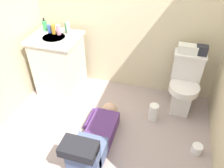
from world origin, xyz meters
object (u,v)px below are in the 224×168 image
object	(u,v)px
toilet	(184,84)
bottle_blue	(50,29)
faucet	(59,28)
bottle_pink	(58,30)
bottle_amber	(53,29)
person_plumber	(95,138)
tissue_box	(188,49)
toiletry_bag	(202,50)
toilet_paper_roll	(197,149)
paper_towel_roll	(153,112)
bottle_green	(67,27)
vanity_cabinet	(59,64)
bottle_clear	(68,29)
soap_dispenser	(45,26)

from	to	relation	value
toilet	bottle_blue	world-z (taller)	bottle_blue
faucet	toilet	bearing A→B (deg)	-2.05
toilet	bottle_pink	size ratio (longest dim) A/B	6.24
bottle_amber	person_plumber	bearing A→B (deg)	-47.40
toilet	bottle_amber	world-z (taller)	bottle_amber
faucet	tissue_box	bearing A→B (deg)	1.16
toiletry_bag	bottle_blue	world-z (taller)	bottle_blue
toilet_paper_roll	paper_towel_roll	bearing A→B (deg)	145.71
bottle_pink	bottle_green	bearing A→B (deg)	48.82
vanity_cabinet	person_plumber	distance (m)	1.19
bottle_amber	bottle_clear	distance (m)	0.20
bottle_pink	paper_towel_roll	distance (m)	1.54
toilet	bottle_pink	world-z (taller)	bottle_pink
toilet	person_plumber	world-z (taller)	toilet
toiletry_bag	soap_dispenser	bearing A→B (deg)	-178.45
toilet	tissue_box	world-z (taller)	tissue_box
tissue_box	bottle_clear	world-z (taller)	bottle_clear
soap_dispenser	bottle_clear	xyz separation A→B (m)	(0.35, -0.05, 0.02)
vanity_cabinet	bottle_pink	bearing A→B (deg)	66.61
bottle_pink	bottle_green	xyz separation A→B (m)	(0.07, 0.08, 0.01)
toiletry_bag	bottle_clear	world-z (taller)	bottle_clear
toilet_paper_roll	bottle_clear	bearing A→B (deg)	158.52
bottle_blue	bottle_amber	xyz separation A→B (m)	(0.06, -0.01, 0.01)
tissue_box	bottle_green	world-z (taller)	bottle_green
toiletry_bag	bottle_blue	bearing A→B (deg)	-177.22
faucet	tissue_box	xyz separation A→B (m)	(1.58, 0.03, -0.07)
toilet_paper_roll	person_plumber	bearing A→B (deg)	-165.86
person_plumber	bottle_pink	size ratio (longest dim) A/B	8.87
toilet	bottle_clear	distance (m)	1.56
bottle_green	bottle_clear	bearing A→B (deg)	-51.47
toiletry_bag	soap_dispenser	size ratio (longest dim) A/B	0.75
toilet	bottle_green	bearing A→B (deg)	177.49
person_plumber	paper_towel_roll	size ratio (longest dim) A/B	4.77
bottle_clear	paper_towel_roll	bearing A→B (deg)	-14.93
toilet	bottle_green	distance (m)	1.61
bottle_pink	tissue_box	bearing A→B (deg)	3.88
toilet	soap_dispenser	bearing A→B (deg)	178.79
toilet	vanity_cabinet	bearing A→B (deg)	-177.12
soap_dispenser	toiletry_bag	bearing A→B (deg)	1.55
vanity_cabinet	bottle_pink	distance (m)	0.47
bottle_amber	bottle_pink	xyz separation A→B (m)	(0.07, -0.00, -0.00)
person_plumber	toilet_paper_roll	xyz separation A→B (m)	(1.04, 0.26, -0.13)
tissue_box	bottle_pink	xyz separation A→B (m)	(-1.55, -0.11, 0.08)
toiletry_bag	bottle_clear	xyz separation A→B (m)	(-1.57, -0.10, 0.10)
vanity_cabinet	bottle_amber	world-z (taller)	bottle_amber
person_plumber	bottle_blue	world-z (taller)	bottle_blue
toilet	tissue_box	xyz separation A→B (m)	(-0.05, 0.09, 0.43)
toilet_paper_roll	toilet	bearing A→B (deg)	107.66
bottle_clear	toilet_paper_roll	distance (m)	2.00
bottle_green	paper_towel_roll	size ratio (longest dim) A/B	0.60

